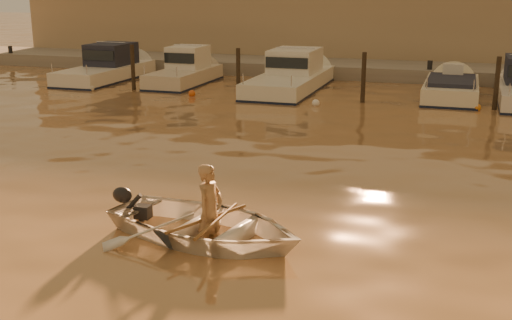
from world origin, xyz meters
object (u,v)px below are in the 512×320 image
(moored_boat_1, at_px, (184,71))
(moored_boat_2, at_px, (291,76))
(waterfront_building, at_px, (404,23))
(dinghy, at_px, (206,225))
(moored_boat_0, at_px, (105,67))
(person, at_px, (210,211))
(moored_boat_3, at_px, (451,92))

(moored_boat_1, bearing_deg, moored_boat_2, 0.00)
(moored_boat_1, xyz_separation_m, waterfront_building, (9.02, 11.00, 1.77))
(dinghy, relative_size, moored_boat_0, 0.55)
(person, relative_size, moored_boat_0, 0.25)
(moored_boat_0, height_order, waterfront_building, waterfront_building)
(waterfront_building, bearing_deg, moored_boat_0, -140.29)
(moored_boat_0, bearing_deg, dinghy, -54.29)
(dinghy, relative_size, waterfront_building, 0.08)
(person, bearing_deg, moored_boat_1, 37.07)
(dinghy, bearing_deg, moored_boat_3, -1.03)
(moored_boat_3, bearing_deg, moored_boat_0, 180.00)
(dinghy, distance_m, waterfront_building, 28.54)
(moored_boat_0, distance_m, moored_boat_2, 9.44)
(moored_boat_0, bearing_deg, moored_boat_1, 0.00)
(moored_boat_1, bearing_deg, dinghy, -64.51)
(moored_boat_0, bearing_deg, waterfront_building, 39.71)
(moored_boat_0, xyz_separation_m, moored_boat_2, (9.44, 0.00, 0.00))
(dinghy, distance_m, moored_boat_2, 17.73)
(dinghy, distance_m, moored_boat_0, 21.50)
(moored_boat_2, relative_size, waterfront_building, 0.18)
(person, xyz_separation_m, waterfront_building, (0.59, 28.48, 1.82))
(moored_boat_0, xyz_separation_m, moored_boat_1, (4.23, 0.00, 0.00))
(moored_boat_3, distance_m, waterfront_building, 11.64)
(moored_boat_1, relative_size, moored_boat_3, 0.97)
(person, distance_m, moored_boat_2, 17.77)
(person, relative_size, moored_boat_2, 0.21)
(dinghy, relative_size, moored_boat_2, 0.47)
(person, distance_m, moored_boat_0, 21.57)
(moored_boat_2, bearing_deg, moored_boat_0, 180.00)
(person, height_order, moored_boat_3, person)
(person, xyz_separation_m, moored_boat_2, (-3.20, 17.48, 0.05))
(person, distance_m, waterfront_building, 28.54)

